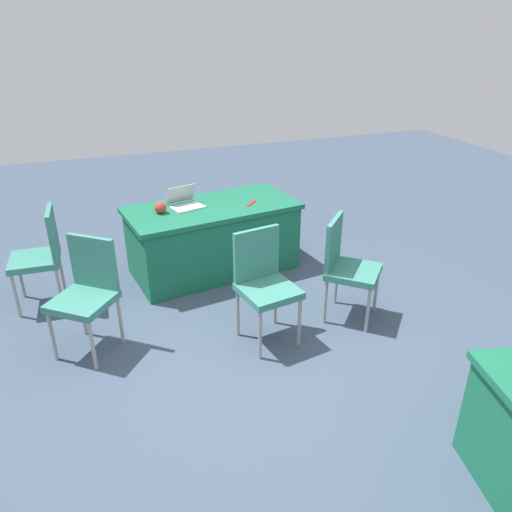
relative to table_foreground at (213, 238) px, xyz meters
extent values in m
plane|color=#3D4C60|center=(0.17, 1.67, -0.37)|extent=(14.40, 14.40, 0.00)
cube|color=#196647|center=(0.00, 0.00, 0.35)|extent=(1.87, 1.09, 0.05)
cube|color=#196647|center=(0.00, 0.00, -0.03)|extent=(1.79, 1.04, 0.69)
cylinder|color=#9E9993|center=(-0.28, 1.60, -0.15)|extent=(0.03, 0.03, 0.45)
cylinder|color=#9E9993|center=(0.09, 1.67, -0.15)|extent=(0.03, 0.03, 0.45)
cylinder|color=#9E9993|center=(-0.22, 1.23, -0.15)|extent=(0.03, 0.03, 0.45)
cylinder|color=#9E9993|center=(0.15, 1.29, -0.15)|extent=(0.03, 0.03, 0.45)
cube|color=#387F70|center=(-0.07, 1.45, 0.11)|extent=(0.51, 0.51, 0.06)
cube|color=#387F70|center=(-0.03, 1.25, 0.36)|extent=(0.42, 0.11, 0.45)
cylinder|color=#9E9993|center=(1.96, 0.31, -0.15)|extent=(0.03, 0.03, 0.44)
cylinder|color=#9E9993|center=(1.94, -0.07, -0.15)|extent=(0.03, 0.03, 0.44)
cylinder|color=#9E9993|center=(1.58, 0.33, -0.15)|extent=(0.03, 0.03, 0.44)
cylinder|color=#9E9993|center=(1.56, -0.05, -0.15)|extent=(0.03, 0.03, 0.44)
cube|color=#387F70|center=(1.76, 0.13, 0.10)|extent=(0.46, 0.46, 0.06)
cube|color=#387F70|center=(1.56, 0.14, 0.35)|extent=(0.06, 0.42, 0.45)
cylinder|color=#9E9993|center=(-1.18, 1.36, -0.16)|extent=(0.03, 0.03, 0.44)
cylinder|color=#9E9993|center=(-0.92, 1.64, -0.16)|extent=(0.03, 0.03, 0.44)
cylinder|color=#9E9993|center=(-0.91, 1.10, -0.16)|extent=(0.03, 0.03, 0.44)
cylinder|color=#9E9993|center=(-0.65, 1.38, -0.16)|extent=(0.03, 0.03, 0.44)
cube|color=#387F70|center=(-0.91, 1.37, 0.09)|extent=(0.62, 0.62, 0.06)
cube|color=#387F70|center=(-0.77, 1.23, 0.35)|extent=(0.32, 0.33, 0.45)
cylinder|color=#9E9993|center=(1.35, 1.35, -0.15)|extent=(0.03, 0.03, 0.45)
cylinder|color=#9E9993|center=(1.65, 1.10, -0.15)|extent=(0.03, 0.03, 0.45)
cylinder|color=#9E9993|center=(1.11, 1.05, -0.15)|extent=(0.03, 0.03, 0.45)
cylinder|color=#9E9993|center=(1.40, 0.81, -0.15)|extent=(0.03, 0.03, 0.45)
cube|color=#387F70|center=(1.38, 1.08, 0.10)|extent=(0.62, 0.62, 0.06)
cube|color=#387F70|center=(1.25, 0.92, 0.36)|extent=(0.35, 0.30, 0.45)
cube|color=silver|center=(0.25, -0.02, 0.38)|extent=(0.37, 0.30, 0.02)
cube|color=#B7B7BC|center=(0.29, -0.16, 0.48)|extent=(0.32, 0.16, 0.19)
sphere|color=#B2382D|center=(0.54, 0.04, 0.43)|extent=(0.12, 0.12, 0.12)
cube|color=red|center=(-0.42, 0.07, 0.37)|extent=(0.15, 0.16, 0.01)
camera|label=1|loc=(1.25, 4.70, 2.12)|focal=34.47mm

